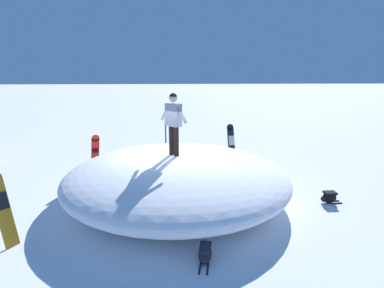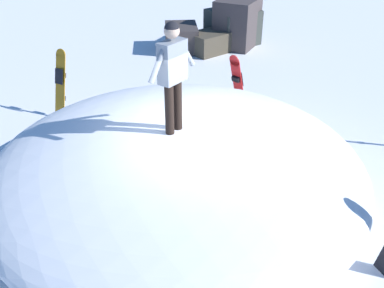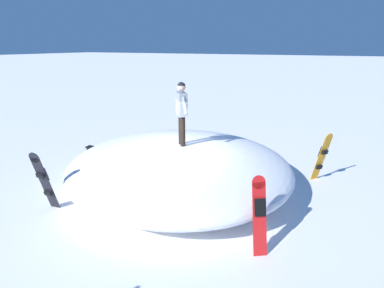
% 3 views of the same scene
% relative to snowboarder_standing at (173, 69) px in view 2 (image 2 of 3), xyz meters
% --- Properties ---
extents(ground, '(240.00, 240.00, 0.00)m').
position_rel_snowboarder_standing_xyz_m(ground, '(-0.04, 0.52, -2.29)').
color(ground, white).
extents(snow_mound, '(7.88, 7.74, 1.25)m').
position_rel_snowboarder_standing_xyz_m(snow_mound, '(0.07, 0.02, -1.66)').
color(snow_mound, white).
rests_on(snow_mound, ground).
extents(snowboarder_standing, '(0.75, 0.83, 1.73)m').
position_rel_snowboarder_standing_xyz_m(snowboarder_standing, '(0.00, 0.00, 0.00)').
color(snowboarder_standing, black).
rests_on(snowboarder_standing, snow_mound).
extents(snowboard_primary_upright, '(0.47, 0.46, 1.55)m').
position_rel_snowboarder_standing_xyz_m(snowboard_primary_upright, '(-3.54, -2.04, -1.49)').
color(snowboard_primary_upright, orange).
rests_on(snowboard_primary_upright, ground).
extents(snowboard_tertiary_upright, '(0.46, 0.51, 1.53)m').
position_rel_snowboarder_standing_xyz_m(snowboard_tertiary_upright, '(-2.68, 1.86, -1.50)').
color(snowboard_tertiary_upright, red).
rests_on(snowboard_tertiary_upright, ground).
extents(rock_outcrop, '(2.42, 3.38, 1.54)m').
position_rel_snowboarder_standing_xyz_m(rock_outcrop, '(-7.83, 2.89, -1.71)').
color(rock_outcrop, '#433B3A').
rests_on(rock_outcrop, ground).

